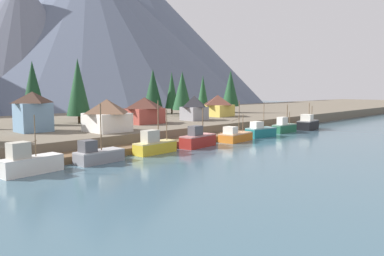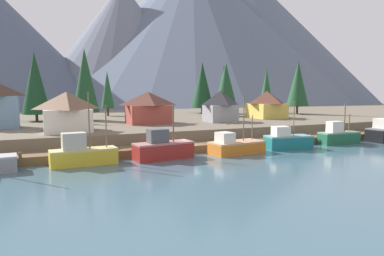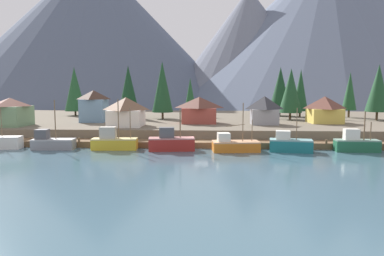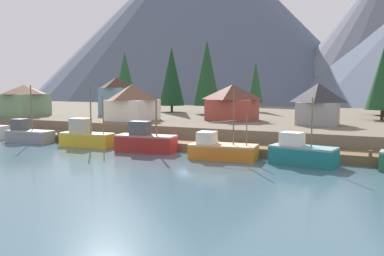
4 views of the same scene
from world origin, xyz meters
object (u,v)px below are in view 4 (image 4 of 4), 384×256
object	(u,v)px
house_red	(232,102)
house_blue	(117,96)
fishing_boat_teal	(302,153)
conifer_centre	(384,76)
fishing_boat_grey	(29,134)
fishing_boat_red	(145,141)
conifer_mid_left	(207,73)
house_green	(24,100)
house_white	(132,102)
fishing_boat_yellow	(86,137)
conifer_mid_right	(256,83)
conifer_back_left	(125,78)
house_grey	(318,103)
conifer_near_right	(172,76)
fishing_boat_orange	(221,150)

from	to	relation	value
house_red	house_blue	size ratio (longest dim) A/B	1.08
fishing_boat_teal	house_red	distance (m)	24.25
conifer_centre	fishing_boat_grey	bearing A→B (deg)	-146.77
fishing_boat_grey	fishing_boat_red	world-z (taller)	fishing_boat_grey
house_red	conifer_mid_left	world-z (taller)	conifer_mid_left
house_blue	house_green	size ratio (longest dim) A/B	0.95
fishing_boat_red	conifer_mid_left	bearing A→B (deg)	93.00
house_white	house_red	xyz separation A→B (m)	(13.66, 6.84, -0.03)
fishing_boat_yellow	fishing_boat_teal	world-z (taller)	fishing_boat_yellow
fishing_boat_grey	conifer_mid_right	xyz separation A→B (m)	(19.86, 39.97, 7.25)
fishing_boat_grey	fishing_boat_red	xyz separation A→B (m)	(19.16, -0.19, 0.18)
conifer_back_left	house_white	bearing A→B (deg)	-53.08
fishing_boat_teal	fishing_boat_yellow	bearing A→B (deg)	-171.91
fishing_boat_yellow	fishing_boat_red	xyz separation A→B (m)	(9.24, -0.34, -0.01)
fishing_boat_yellow	conifer_mid_right	bearing A→B (deg)	72.37
fishing_boat_grey	fishing_boat_teal	xyz separation A→B (m)	(37.53, -0.29, 0.08)
house_white	conifer_centre	world-z (taller)	conifer_centre
house_grey	conifer_centre	distance (m)	14.53
fishing_boat_yellow	house_green	distance (m)	25.89
fishing_boat_red	conifer_mid_right	size ratio (longest dim) A/B	0.74
fishing_boat_red	conifer_centre	world-z (taller)	conifer_centre
conifer_near_right	conifer_mid_right	world-z (taller)	conifer_near_right
conifer_mid_left	house_blue	bearing A→B (deg)	-146.18
fishing_boat_red	house_green	world-z (taller)	house_green
fishing_boat_red	conifer_centre	distance (m)	38.67
conifer_mid_left	conifer_mid_right	xyz separation A→B (m)	(5.98, 10.56, -1.73)
house_white	house_grey	xyz separation A→B (m)	(26.76, 5.06, 0.08)
fishing_boat_red	conifer_mid_left	distance (m)	31.32
conifer_near_right	conifer_mid_right	size ratio (longest dim) A/B	1.28
fishing_boat_red	conifer_mid_right	bearing A→B (deg)	81.88
fishing_boat_teal	conifer_mid_left	xyz separation A→B (m)	(-23.65, 29.70, 8.90)
fishing_boat_red	conifer_mid_right	xyz separation A→B (m)	(0.70, 40.16, 7.07)
fishing_boat_red	house_blue	distance (m)	28.25
fishing_boat_red	house_white	distance (m)	16.05
conifer_mid_left	conifer_mid_right	world-z (taller)	conifer_mid_left
fishing_boat_red	house_green	size ratio (longest dim) A/B	1.02
house_white	conifer_centre	bearing A→B (deg)	26.06
fishing_boat_orange	house_green	bearing A→B (deg)	158.10
house_white	conifer_mid_right	distance (m)	30.22
house_grey	house_white	bearing A→B (deg)	-169.29
fishing_boat_teal	conifer_centre	size ratio (longest dim) A/B	0.57
house_green	fishing_boat_yellow	bearing A→B (deg)	-25.95
house_green	conifer_mid_right	size ratio (longest dim) A/B	0.72
conifer_mid_left	conifer_back_left	size ratio (longest dim) A/B	1.06
fishing_boat_orange	conifer_centre	size ratio (longest dim) A/B	0.64
fishing_boat_teal	conifer_centre	world-z (taller)	conifer_centre
fishing_boat_grey	conifer_mid_left	world-z (taller)	conifer_mid_left
fishing_boat_red	house_white	xyz separation A→B (m)	(-9.86, 12.00, 4.06)
fishing_boat_red	house_green	xyz separation A→B (m)	(-32.24, 11.53, 3.99)
conifer_back_left	house_blue	bearing A→B (deg)	-58.78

